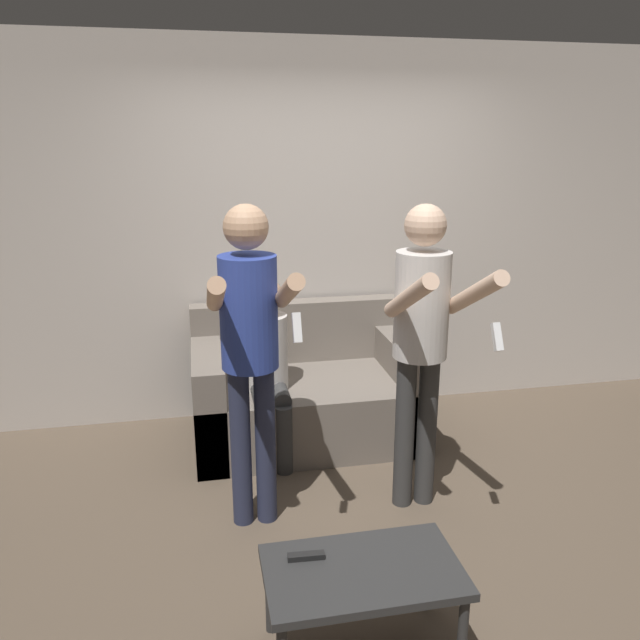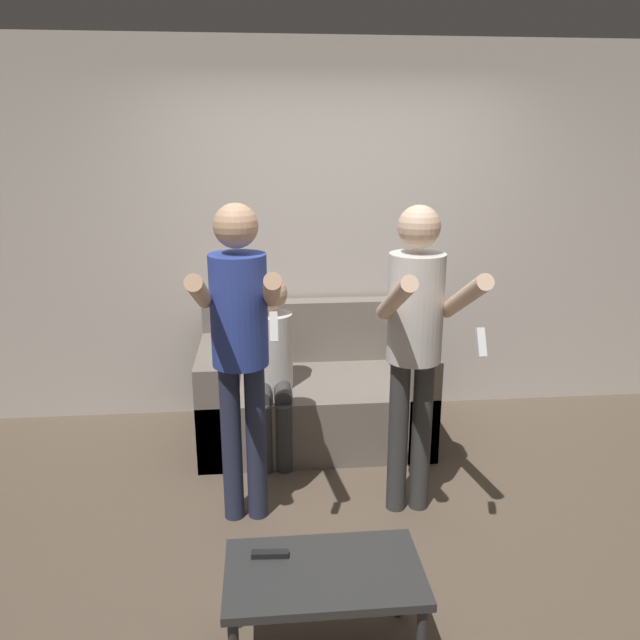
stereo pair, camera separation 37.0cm
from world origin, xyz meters
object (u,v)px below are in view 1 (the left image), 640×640
person_standing_right (422,328)px  coffee_table (363,578)px  couch (306,395)px  remote_on_table (306,556)px  person_standing_left (250,336)px  person_seated (268,361)px

person_standing_right → coffee_table: bearing=-120.4°
couch → remote_on_table: bearing=-100.0°
person_standing_left → coffee_table: person_standing_left is taller
couch → person_standing_left: person_standing_left is taller
person_seated → remote_on_table: 1.66m
person_standing_left → couch: bearing=65.1°
person_seated → coffee_table: (0.17, -1.74, -0.30)m
person_standing_left → coffee_table: (0.33, -0.99, -0.72)m
person_standing_right → remote_on_table: (-0.79, -0.89, -0.65)m
person_standing_left → person_seated: size_ratio=1.46×
couch → person_standing_right: bearing=-65.1°
person_standing_right → coffee_table: 1.35m
coffee_table → remote_on_table: size_ratio=5.15×
person_standing_left → person_seated: (0.17, 0.75, -0.42)m
person_standing_right → coffee_table: person_standing_right is taller
person_seated → person_standing_right: bearing=-45.2°
remote_on_table → person_seated: bearing=88.4°
person_standing_left → person_seated: 0.87m
couch → coffee_table: couch is taller
person_seated → coffee_table: bearing=-84.6°
coffee_table → person_standing_right: bearing=59.6°
person_seated → remote_on_table: (-0.04, -1.64, -0.24)m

